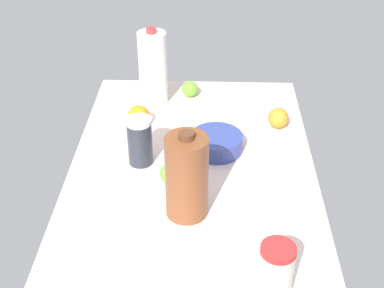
{
  "coord_description": "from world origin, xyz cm",
  "views": [
    {
      "loc": [
        -131.84,
        -4.72,
        101.57
      ],
      "look_at": [
        0.0,
        0.0,
        13.0
      ],
      "focal_mm": 50.0,
      "sensor_mm": 36.0,
      "label": 1
    }
  ],
  "objects_px": {
    "mixing_bowl": "(216,143)",
    "orange_far_back": "(278,118)",
    "shaker_bottle": "(140,141)",
    "lime_loose": "(190,89)",
    "chocolate_milk_jug": "(187,177)",
    "tumbler_cup": "(276,273)",
    "orange_near_front": "(139,116)",
    "milk_jug": "(153,68)",
    "lime_beside_bowl": "(170,173)"
  },
  "relations": [
    {
      "from": "tumbler_cup",
      "to": "milk_jug",
      "type": "relative_size",
      "value": 0.55
    },
    {
      "from": "tumbler_cup",
      "to": "orange_far_back",
      "type": "bearing_deg",
      "value": -6.36
    },
    {
      "from": "chocolate_milk_jug",
      "to": "orange_near_front",
      "type": "bearing_deg",
      "value": 22.48
    },
    {
      "from": "shaker_bottle",
      "to": "mixing_bowl",
      "type": "distance_m",
      "value": 0.25
    },
    {
      "from": "shaker_bottle",
      "to": "lime_loose",
      "type": "height_order",
      "value": "shaker_bottle"
    },
    {
      "from": "chocolate_milk_jug",
      "to": "orange_far_back",
      "type": "height_order",
      "value": "chocolate_milk_jug"
    },
    {
      "from": "shaker_bottle",
      "to": "mixing_bowl",
      "type": "height_order",
      "value": "shaker_bottle"
    },
    {
      "from": "tumbler_cup",
      "to": "lime_loose",
      "type": "xyz_separation_m",
      "value": [
        0.96,
        0.23,
        -0.05
      ]
    },
    {
      "from": "mixing_bowl",
      "to": "lime_beside_bowl",
      "type": "distance_m",
      "value": 0.22
    },
    {
      "from": "orange_far_back",
      "to": "lime_loose",
      "type": "height_order",
      "value": "orange_far_back"
    },
    {
      "from": "shaker_bottle",
      "to": "chocolate_milk_jug",
      "type": "relative_size",
      "value": 0.6
    },
    {
      "from": "orange_far_back",
      "to": "lime_beside_bowl",
      "type": "bearing_deg",
      "value": 132.35
    },
    {
      "from": "chocolate_milk_jug",
      "to": "orange_far_back",
      "type": "relative_size",
      "value": 3.68
    },
    {
      "from": "mixing_bowl",
      "to": "shaker_bottle",
      "type": "bearing_deg",
      "value": 107.29
    },
    {
      "from": "chocolate_milk_jug",
      "to": "milk_jug",
      "type": "xyz_separation_m",
      "value": [
        0.62,
        0.15,
        0.01
      ]
    },
    {
      "from": "shaker_bottle",
      "to": "orange_far_back",
      "type": "height_order",
      "value": "shaker_bottle"
    },
    {
      "from": "lime_loose",
      "to": "shaker_bottle",
      "type": "bearing_deg",
      "value": 162.49
    },
    {
      "from": "mixing_bowl",
      "to": "lime_loose",
      "type": "height_order",
      "value": "lime_loose"
    },
    {
      "from": "mixing_bowl",
      "to": "tumbler_cup",
      "type": "bearing_deg",
      "value": -167.74
    },
    {
      "from": "chocolate_milk_jug",
      "to": "mixing_bowl",
      "type": "xyz_separation_m",
      "value": [
        0.31,
        -0.08,
        -0.09
      ]
    },
    {
      "from": "shaker_bottle",
      "to": "chocolate_milk_jug",
      "type": "distance_m",
      "value": 0.28
    },
    {
      "from": "milk_jug",
      "to": "lime_loose",
      "type": "distance_m",
      "value": 0.18
    },
    {
      "from": "shaker_bottle",
      "to": "lime_beside_bowl",
      "type": "height_order",
      "value": "shaker_bottle"
    },
    {
      "from": "shaker_bottle",
      "to": "milk_jug",
      "type": "height_order",
      "value": "milk_jug"
    },
    {
      "from": "mixing_bowl",
      "to": "milk_jug",
      "type": "bearing_deg",
      "value": 36.29
    },
    {
      "from": "orange_near_front",
      "to": "lime_loose",
      "type": "xyz_separation_m",
      "value": [
        0.22,
        -0.17,
        -0.01
      ]
    },
    {
      "from": "lime_beside_bowl",
      "to": "orange_near_front",
      "type": "bearing_deg",
      "value": 22.28
    },
    {
      "from": "shaker_bottle",
      "to": "milk_jug",
      "type": "distance_m",
      "value": 0.39
    },
    {
      "from": "tumbler_cup",
      "to": "shaker_bottle",
      "type": "bearing_deg",
      "value": 35.0
    },
    {
      "from": "orange_near_front",
      "to": "lime_loose",
      "type": "height_order",
      "value": "orange_near_front"
    },
    {
      "from": "chocolate_milk_jug",
      "to": "orange_near_front",
      "type": "distance_m",
      "value": 0.49
    },
    {
      "from": "orange_near_front",
      "to": "tumbler_cup",
      "type": "bearing_deg",
      "value": -151.74
    },
    {
      "from": "lime_beside_bowl",
      "to": "lime_loose",
      "type": "relative_size",
      "value": 0.97
    },
    {
      "from": "tumbler_cup",
      "to": "chocolate_milk_jug",
      "type": "distance_m",
      "value": 0.36
    },
    {
      "from": "orange_far_back",
      "to": "lime_beside_bowl",
      "type": "height_order",
      "value": "orange_far_back"
    },
    {
      "from": "shaker_bottle",
      "to": "milk_jug",
      "type": "xyz_separation_m",
      "value": [
        0.39,
        -0.0,
        0.06
      ]
    },
    {
      "from": "shaker_bottle",
      "to": "orange_near_front",
      "type": "bearing_deg",
      "value": 8.27
    },
    {
      "from": "mixing_bowl",
      "to": "chocolate_milk_jug",
      "type": "bearing_deg",
      "value": 164.97
    },
    {
      "from": "milk_jug",
      "to": "orange_far_back",
      "type": "distance_m",
      "value": 0.49
    },
    {
      "from": "chocolate_milk_jug",
      "to": "orange_far_back",
      "type": "distance_m",
      "value": 0.55
    },
    {
      "from": "orange_far_back",
      "to": "shaker_bottle",
      "type": "bearing_deg",
      "value": 116.55
    },
    {
      "from": "orange_far_back",
      "to": "orange_near_front",
      "type": "relative_size",
      "value": 0.94
    },
    {
      "from": "shaker_bottle",
      "to": "orange_near_front",
      "type": "height_order",
      "value": "shaker_bottle"
    },
    {
      "from": "mixing_bowl",
      "to": "orange_far_back",
      "type": "relative_size",
      "value": 2.37
    },
    {
      "from": "milk_jug",
      "to": "orange_near_front",
      "type": "relative_size",
      "value": 3.84
    },
    {
      "from": "chocolate_milk_jug",
      "to": "lime_beside_bowl",
      "type": "bearing_deg",
      "value": 22.93
    },
    {
      "from": "tumbler_cup",
      "to": "lime_beside_bowl",
      "type": "xyz_separation_m",
      "value": [
        0.43,
        0.27,
        -0.05
      ]
    },
    {
      "from": "orange_near_front",
      "to": "lime_loose",
      "type": "relative_size",
      "value": 1.24
    },
    {
      "from": "chocolate_milk_jug",
      "to": "orange_near_front",
      "type": "height_order",
      "value": "chocolate_milk_jug"
    },
    {
      "from": "milk_jug",
      "to": "lime_loose",
      "type": "bearing_deg",
      "value": -71.04
    }
  ]
}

